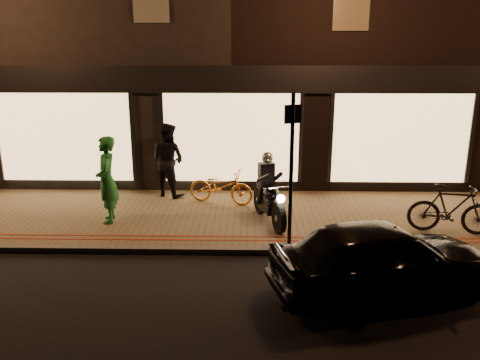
% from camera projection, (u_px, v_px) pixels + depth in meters
% --- Properties ---
extents(ground, '(90.00, 90.00, 0.00)m').
position_uv_depth(ground, '(224.00, 255.00, 9.15)').
color(ground, black).
rests_on(ground, ground).
extents(sidewalk, '(50.00, 4.00, 0.12)m').
position_uv_depth(sidewalk, '(228.00, 217.00, 11.07)').
color(sidewalk, brown).
rests_on(sidewalk, ground).
extents(kerb_stone, '(50.00, 0.14, 0.12)m').
position_uv_depth(kerb_stone, '(224.00, 251.00, 9.19)').
color(kerb_stone, '#59544C').
rests_on(kerb_stone, ground).
extents(red_kerb_lines, '(50.00, 0.26, 0.01)m').
position_uv_depth(red_kerb_lines, '(225.00, 238.00, 9.65)').
color(red_kerb_lines, maroon).
rests_on(red_kerb_lines, sidewalk).
extents(building_row, '(48.00, 10.11, 8.50)m').
position_uv_depth(building_row, '(237.00, 40.00, 16.70)').
color(building_row, black).
rests_on(building_row, ground).
extents(motorcycle, '(0.78, 1.89, 1.59)m').
position_uv_depth(motorcycle, '(269.00, 196.00, 10.46)').
color(motorcycle, black).
rests_on(motorcycle, sidewalk).
extents(sign_post, '(0.33, 0.17, 3.00)m').
position_uv_depth(sign_post, '(291.00, 162.00, 8.97)').
color(sign_post, black).
rests_on(sign_post, sidewalk).
extents(bicycle_gold, '(1.78, 1.04, 0.88)m').
position_uv_depth(bicycle_gold, '(221.00, 186.00, 11.79)').
color(bicycle_gold, orange).
rests_on(bicycle_gold, sidewalk).
extents(bicycle_dark, '(1.83, 0.84, 1.06)m').
position_uv_depth(bicycle_dark, '(452.00, 209.00, 9.82)').
color(bicycle_dark, black).
rests_on(bicycle_dark, sidewalk).
extents(person_green, '(0.63, 0.80, 1.95)m').
position_uv_depth(person_green, '(107.00, 180.00, 10.38)').
color(person_green, '#20782F').
rests_on(person_green, sidewalk).
extents(person_dark, '(1.19, 1.11, 1.95)m').
position_uv_depth(person_dark, '(168.00, 160.00, 12.31)').
color(person_dark, black).
rests_on(person_dark, sidewalk).
extents(parked_car, '(3.95, 2.47, 1.26)m').
position_uv_depth(parked_car, '(382.00, 258.00, 7.55)').
color(parked_car, black).
rests_on(parked_car, ground).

